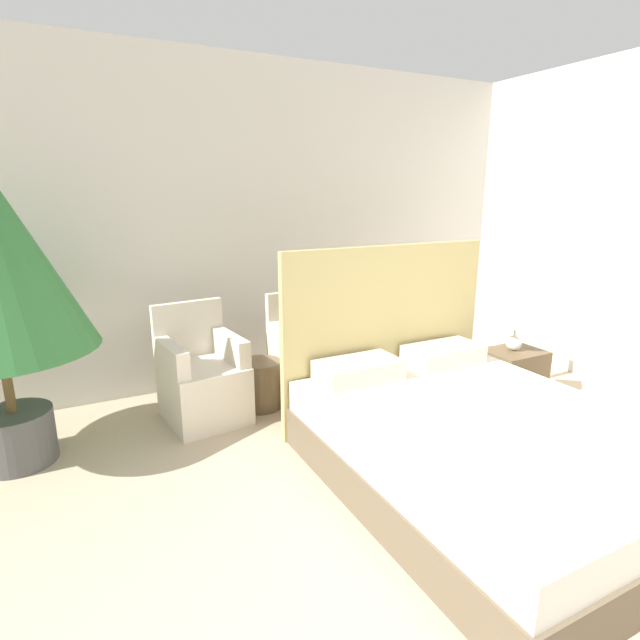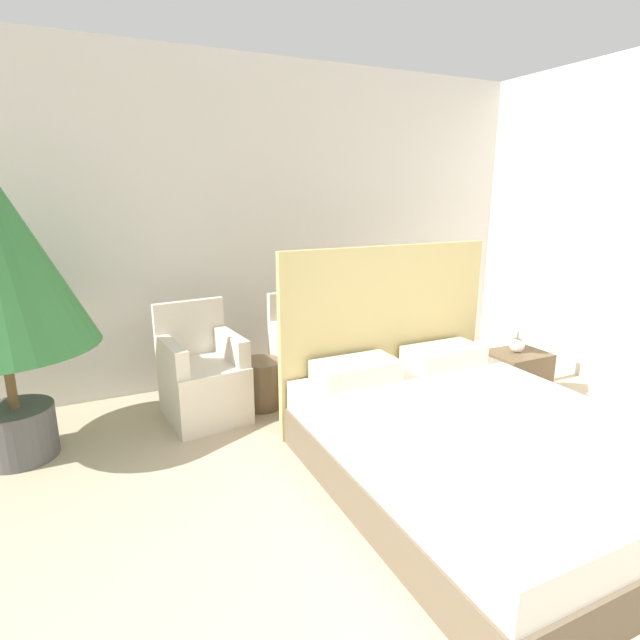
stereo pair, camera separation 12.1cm
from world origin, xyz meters
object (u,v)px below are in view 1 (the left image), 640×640
Objects in this scene: table_lamp at (516,317)px; side_table at (261,384)px; armchair_near_window_left at (203,382)px; nightstand at (512,376)px; armchair_near_window_right at (311,364)px; bed at (474,439)px.

table_lamp is 2.21m from side_table.
armchair_near_window_left is 2.60m from nightstand.
armchair_near_window_right is 2.24× the size of side_table.
armchair_near_window_right is 1.77m from table_lamp.
side_table is at bearing -7.51° from armchair_near_window_left.
side_table is at bearing 156.63° from table_lamp.
bed is at bearing -63.91° from side_table.
table_lamp is at bearing 33.69° from bed.
armchair_near_window_left reaches higher than table_lamp.
table_lamp is (-0.00, 0.01, 0.52)m from nightstand.
table_lamp is (1.17, 0.78, 0.47)m from bed.
bed reaches higher than armchair_near_window_left.
side_table is at bearing 177.53° from armchair_near_window_right.
bed is 1.81m from side_table.
table_lamp is 1.04× the size of side_table.
nightstand is (1.17, 0.76, -0.05)m from bed.
bed is 5.25× the size of table_lamp.
armchair_near_window_left is 1.00× the size of armchair_near_window_right.
armchair_near_window_left is 0.49m from side_table.
bed is at bearing -82.50° from armchair_near_window_right.
armchair_near_window_right is at bearing 149.69° from nightstand.
table_lamp reaches higher than nightstand.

